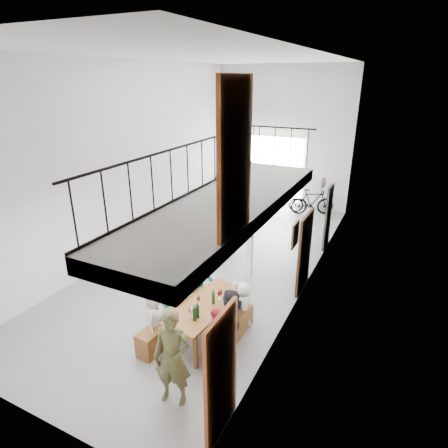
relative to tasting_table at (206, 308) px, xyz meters
The scene contains 24 objects.
floor 3.48m from the tasting_table, 115.30° to the left, with size 12.00×12.00×0.00m, color slate.
room_walls 4.44m from the tasting_table, 115.30° to the left, with size 12.00×12.00×12.00m.
gateway_portal 9.23m from the tasting_table, 101.63° to the left, with size 2.80×0.08×2.80m, color white.
right_wall_decor 2.02m from the tasting_table, 44.26° to the left, with size 0.07×8.28×5.07m.
balcony 2.32m from the tasting_table, ahead, with size 1.52×5.62×4.00m.
tasting_table is the anchor object (origin of this frame).
bench_inner 0.81m from the tasting_table, behind, with size 0.35×2.18×0.50m, color brown.
bench_wall 0.74m from the tasting_table, ahead, with size 0.24×1.85×0.43m, color brown.
tableware 0.24m from the tasting_table, 46.16° to the right, with size 0.50×1.35×0.35m.
side_bench 6.38m from the tasting_table, 128.43° to the left, with size 0.37×1.67×0.47m, color brown.
oak_barrel 8.08m from the tasting_table, 115.83° to the left, with size 0.56×0.56×0.82m.
serving_counter 9.30m from the tasting_table, 110.17° to the left, with size 1.92×0.53×1.01m, color #371D0E.
counter_bottles 9.32m from the tasting_table, 110.15° to the left, with size 1.64×0.40×0.28m.
guest_left_a 1.04m from the tasting_table, 140.31° to the right, with size 0.62×0.40×1.27m, color silver.
guest_left_b 0.82m from the tasting_table, 163.11° to the right, with size 0.50×0.33×1.37m, color #226374.
guest_left_c 0.93m from the tasting_table, 151.91° to the left, with size 0.62×0.48×1.27m, color silver.
guest_left_d 1.19m from the tasting_table, 126.29° to the left, with size 0.86×0.50×1.33m, color #226374.
guest_right_a 0.85m from the tasting_table, 48.10° to the right, with size 0.73×0.30×1.25m, color red.
guest_right_b 0.55m from the tasting_table, ahead, with size 1.16×0.37×1.26m, color black.
guest_right_c 0.89m from the tasting_table, 53.29° to the left, with size 0.51×0.33×1.03m, color silver.
host_standing 1.69m from the tasting_table, 80.09° to the right, with size 0.63×0.42×1.74m, color brown.
potted_plant 4.11m from the tasting_table, 75.88° to the left, with size 0.34×0.29×0.37m, color #1C501D.
bicycle_near 8.29m from the tasting_table, 97.34° to the left, with size 0.59×1.68×0.89m, color black.
bicycle_far 8.35m from the tasting_table, 89.16° to the left, with size 0.47×1.68×1.01m, color black.
Camera 1 is at (4.58, -8.64, 5.04)m, focal length 30.00 mm.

